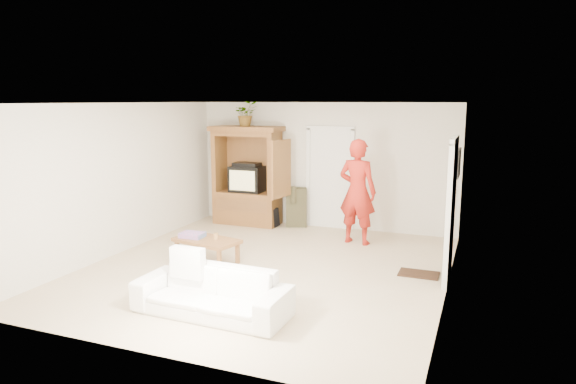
% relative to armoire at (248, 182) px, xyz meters
% --- Properties ---
extents(floor, '(6.00, 6.00, 0.00)m').
position_rel_armoire_xyz_m(floor, '(1.58, -2.66, -0.91)').
color(floor, tan).
rests_on(floor, ground).
extents(ceiling, '(6.00, 6.00, 0.00)m').
position_rel_armoire_xyz_m(ceiling, '(1.58, -2.66, 1.69)').
color(ceiling, white).
rests_on(ceiling, floor).
extents(wall_back, '(5.50, 0.00, 5.50)m').
position_rel_armoire_xyz_m(wall_back, '(1.58, 0.34, 0.39)').
color(wall_back, silver).
rests_on(wall_back, floor).
extents(wall_front, '(5.50, 0.00, 5.50)m').
position_rel_armoire_xyz_m(wall_front, '(1.58, -5.66, 0.39)').
color(wall_front, silver).
rests_on(wall_front, floor).
extents(wall_left, '(0.00, 6.00, 6.00)m').
position_rel_armoire_xyz_m(wall_left, '(-1.17, -2.66, 0.39)').
color(wall_left, silver).
rests_on(wall_left, floor).
extents(wall_right, '(0.00, 6.00, 6.00)m').
position_rel_armoire_xyz_m(wall_right, '(4.33, -2.66, 0.39)').
color(wall_right, silver).
rests_on(wall_right, floor).
extents(armoire, '(1.82, 1.14, 2.10)m').
position_rel_armoire_xyz_m(armoire, '(0.00, 0.00, 0.00)').
color(armoire, brown).
rests_on(armoire, floor).
extents(door_back, '(0.85, 0.05, 2.04)m').
position_rel_armoire_xyz_m(door_back, '(1.73, 0.31, 0.11)').
color(door_back, white).
rests_on(door_back, floor).
extents(doorway_right, '(0.05, 0.90, 2.04)m').
position_rel_armoire_xyz_m(doorway_right, '(4.30, -2.06, 0.11)').
color(doorway_right, black).
rests_on(doorway_right, floor).
extents(framed_picture, '(0.03, 0.60, 0.48)m').
position_rel_armoire_xyz_m(framed_picture, '(4.31, -0.76, 0.69)').
color(framed_picture, black).
rests_on(framed_picture, wall_right).
extents(doormat, '(0.60, 0.40, 0.02)m').
position_rel_armoire_xyz_m(doormat, '(3.88, -2.06, -0.90)').
color(doormat, '#382316').
rests_on(doormat, floor).
extents(plant, '(0.62, 0.61, 0.52)m').
position_rel_armoire_xyz_m(plant, '(-0.02, -0.03, 1.45)').
color(plant, '#4C7238').
rests_on(plant, armoire).
extents(man, '(0.78, 0.58, 1.96)m').
position_rel_armoire_xyz_m(man, '(2.55, -0.68, 0.07)').
color(man, '#AE2117').
rests_on(man, floor).
extents(sofa, '(1.99, 0.83, 0.57)m').
position_rel_armoire_xyz_m(sofa, '(1.65, -4.51, -0.62)').
color(sofa, white).
rests_on(sofa, floor).
extents(coffee_table, '(1.17, 0.80, 0.40)m').
position_rel_armoire_xyz_m(coffee_table, '(0.53, -2.70, -0.56)').
color(coffee_table, olive).
rests_on(coffee_table, floor).
extents(towel, '(0.39, 0.29, 0.08)m').
position_rel_armoire_xyz_m(towel, '(0.26, -2.70, -0.47)').
color(towel, '#FF54A7').
rests_on(towel, coffee_table).
extents(candle, '(0.08, 0.08, 0.10)m').
position_rel_armoire_xyz_m(candle, '(0.68, -2.65, -0.46)').
color(candle, tan).
rests_on(candle, coffee_table).
extents(backpack_black, '(0.36, 0.26, 0.40)m').
position_rel_armoire_xyz_m(backpack_black, '(0.55, -0.09, -0.71)').
color(backpack_black, black).
rests_on(backpack_black, floor).
extents(backpack_olive, '(0.52, 0.45, 0.82)m').
position_rel_armoire_xyz_m(backpack_olive, '(1.04, 0.15, -0.50)').
color(backpack_olive, '#47442B').
rests_on(backpack_olive, floor).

